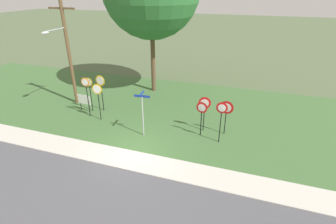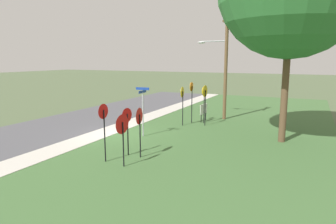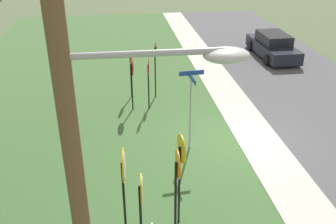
{
  "view_description": "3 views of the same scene",
  "coord_description": "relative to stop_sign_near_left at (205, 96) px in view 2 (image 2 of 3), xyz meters",
  "views": [
    {
      "loc": [
        5.63,
        -10.77,
        8.31
      ],
      "look_at": [
        0.86,
        3.34,
        1.05
      ],
      "focal_mm": 27.74,
      "sensor_mm": 36.0,
      "label": 1
    },
    {
      "loc": [
        14.5,
        10.35,
        4.47
      ],
      "look_at": [
        -1.3,
        2.83,
        1.36
      ],
      "focal_mm": 32.27,
      "sensor_mm": 36.0,
      "label": 2
    },
    {
      "loc": [
        -11.29,
        4.02,
        7.02
      ],
      "look_at": [
        -0.84,
        2.61,
        1.79
      ],
      "focal_mm": 40.71,
      "sensor_mm": 36.0,
      "label": 3
    }
  ],
  "objects": [
    {
      "name": "ground_plane",
      "position": [
        4.4,
        -4.06,
        -2.01
      ],
      "size": [
        160.0,
        160.0,
        0.0
      ],
      "primitive_type": "plane",
      "color": "#4C5B3D"
    },
    {
      "name": "stop_sign_far_center",
      "position": [
        -0.42,
        -1.11,
        0.03
      ],
      "size": [
        0.61,
        0.09,
        2.83
      ],
      "rotation": [
        0.0,
        0.0,
        0.01
      ],
      "color": "black",
      "rests_on": "grass_median"
    },
    {
      "name": "notice_board",
      "position": [
        -1.22,
        -0.49,
        -1.14
      ],
      "size": [
        1.1,
        0.13,
        1.25
      ],
      "rotation": [
        0.0,
        0.0,
        -0.09
      ],
      "color": "black",
      "rests_on": "grass_median"
    },
    {
      "name": "stop_sign_far_left",
      "position": [
        -0.73,
        -0.32,
        -0.18
      ],
      "size": [
        0.61,
        0.11,
        2.53
      ],
      "rotation": [
        0.0,
        0.0,
        -0.08
      ],
      "color": "black",
      "rests_on": "grass_median"
    },
    {
      "name": "stop_sign_near_left",
      "position": [
        0.0,
        0.0,
        0.0
      ],
      "size": [
        0.77,
        0.11,
        2.7
      ],
      "rotation": [
        0.0,
        0.0,
        -0.08
      ],
      "color": "black",
      "rests_on": "grass_median"
    },
    {
      "name": "yield_sign_near_right",
      "position": [
        7.51,
        -1.22,
        -0.33
      ],
      "size": [
        0.68,
        0.13,
        2.22
      ],
      "rotation": [
        0.0,
        0.0,
        -0.14
      ],
      "color": "black",
      "rests_on": "grass_median"
    },
    {
      "name": "yield_sign_far_right",
      "position": [
        7.54,
        -0.54,
        -0.28
      ],
      "size": [
        0.75,
        0.13,
        2.28
      ],
      "rotation": [
        0.0,
        0.0,
        0.13
      ],
      "color": "black",
      "rests_on": "grass_median"
    },
    {
      "name": "street_name_post",
      "position": [
        4.21,
        -2.3,
        -0.28
      ],
      "size": [
        0.96,
        0.81,
        2.83
      ],
      "rotation": [
        0.0,
        0.0,
        0.08
      ],
      "color": "#9EA0A8",
      "rests_on": "grass_median"
    },
    {
      "name": "stop_sign_near_right",
      "position": [
        0.61,
        -1.36,
        -0.09
      ],
      "size": [
        0.71,
        0.12,
        2.59
      ],
      "rotation": [
        0.0,
        0.0,
        0.11
      ],
      "color": "black",
      "rests_on": "grass_median"
    },
    {
      "name": "utility_pole",
      "position": [
        -2.76,
        0.44,
        2.3
      ],
      "size": [
        2.1,
        2.29,
        7.87
      ],
      "color": "brown",
      "rests_on": "grass_median"
    },
    {
      "name": "sidewalk_strip",
      "position": [
        4.4,
        -4.86,
        -1.98
      ],
      "size": [
        44.0,
        1.6,
        0.06
      ],
      "primitive_type": "cube",
      "color": "#BCB7AD",
      "rests_on": "ground_plane"
    },
    {
      "name": "yield_sign_far_left",
      "position": [
        8.7,
        -1.62,
        -0.1
      ],
      "size": [
        0.65,
        0.1,
        2.54
      ],
      "rotation": [
        0.0,
        0.0,
        -0.02
      ],
      "color": "black",
      "rests_on": "grass_median"
    },
    {
      "name": "road_asphalt",
      "position": [
        4.4,
        -8.86,
        -2.01
      ],
      "size": [
        44.0,
        6.4,
        0.01
      ],
      "primitive_type": "cube",
      "color": "#4C4C51",
      "rests_on": "ground_plane"
    },
    {
      "name": "yield_sign_near_left",
      "position": [
        8.87,
        -0.56,
        -0.35
      ],
      "size": [
        0.82,
        0.12,
        2.2
      ],
      "rotation": [
        0.0,
        0.0,
        -0.1
      ],
      "color": "black",
      "rests_on": "grass_median"
    },
    {
      "name": "grass_median",
      "position": [
        4.4,
        1.94,
        -1.99
      ],
      "size": [
        44.0,
        12.0,
        0.04
      ],
      "primitive_type": "cube",
      "color": "#3D6033",
      "rests_on": "ground_plane"
    }
  ]
}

